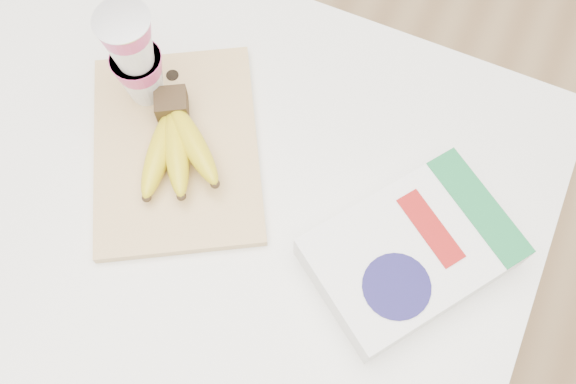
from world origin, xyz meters
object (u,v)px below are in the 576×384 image
object	(u,v)px
table	(203,250)
cereal_box	(411,252)
bananas	(176,144)
yogurt_stack	(134,56)
cutting_board	(176,148)

from	to	relation	value
table	cereal_box	world-z (taller)	cereal_box
table	bananas	world-z (taller)	bananas
bananas	cereal_box	bearing A→B (deg)	-1.90
table	yogurt_stack	xyz separation A→B (m)	(-0.08, 0.09, 0.54)
cereal_box	yogurt_stack	bearing A→B (deg)	-155.29
cutting_board	bananas	distance (m)	0.03
table	bananas	distance (m)	0.46
cutting_board	yogurt_stack	xyz separation A→B (m)	(-0.08, 0.06, 0.11)
table	cereal_box	bearing A→B (deg)	1.05
table	bananas	size ratio (longest dim) A/B	5.94
cutting_board	yogurt_stack	distance (m)	0.15
cutting_board	yogurt_stack	size ratio (longest dim) A/B	1.83
cutting_board	bananas	size ratio (longest dim) A/B	1.77
bananas	cereal_box	size ratio (longest dim) A/B	0.58
yogurt_stack	cereal_box	xyz separation A→B (m)	(0.46, -0.08, -0.09)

